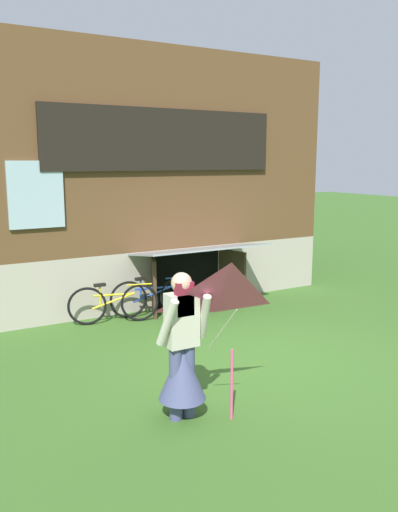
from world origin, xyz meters
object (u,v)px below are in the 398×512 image
at_px(kite, 231,305).
at_px(bicycle_blue, 153,296).
at_px(bicycle_yellow, 113,303).
at_px(person, 182,358).

distance_m(kite, bicycle_blue, 4.47).
bearing_deg(bicycle_yellow, person, -83.78).
height_order(bicycle_blue, bicycle_yellow, bicycle_blue).
bearing_deg(kite, bicycle_blue, 75.66).
distance_m(person, bicycle_yellow, 3.68).
xyz_separation_m(person, bicycle_blue, (1.36, 3.69, -0.33)).
height_order(kite, bicycle_yellow, kite).
distance_m(person, kite, 0.90).
distance_m(kite, bicycle_yellow, 4.28).
bearing_deg(bicycle_blue, person, -100.53).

